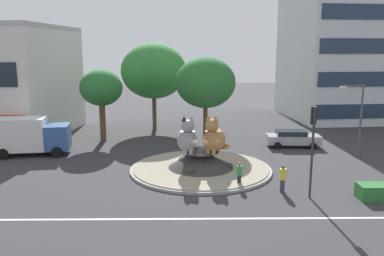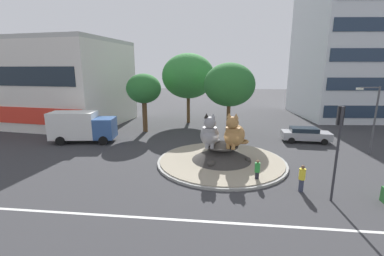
% 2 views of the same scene
% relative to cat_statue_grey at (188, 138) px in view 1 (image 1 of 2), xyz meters
% --- Properties ---
extents(ground_plane, '(160.00, 160.00, 0.00)m').
position_rel_cat_statue_grey_xyz_m(ground_plane, '(0.97, 0.30, -2.49)').
color(ground_plane, '#333335').
extents(lane_centreline, '(112.00, 0.20, 0.01)m').
position_rel_cat_statue_grey_xyz_m(lane_centreline, '(0.97, -8.27, -2.49)').
color(lane_centreline, silver).
rests_on(lane_centreline, ground).
extents(roundabout_island, '(10.41, 10.41, 1.50)m').
position_rel_cat_statue_grey_xyz_m(roundabout_island, '(0.96, 0.31, -1.96)').
color(roundabout_island, gray).
rests_on(roundabout_island, ground).
extents(cat_statue_grey, '(1.75, 2.78, 2.71)m').
position_rel_cat_statue_grey_xyz_m(cat_statue_grey, '(0.00, 0.00, 0.00)').
color(cat_statue_grey, gray).
rests_on(cat_statue_grey, roundabout_island).
extents(cat_statue_tabby, '(2.40, 2.77, 2.76)m').
position_rel_cat_statue_grey_xyz_m(cat_statue_tabby, '(1.92, -0.01, 0.02)').
color(cat_statue_tabby, '#9E703D').
rests_on(cat_statue_tabby, roundabout_island).
extents(traffic_light_mast, '(0.34, 0.46, 5.52)m').
position_rel_cat_statue_grey_xyz_m(traffic_light_mast, '(7.35, -5.22, 1.33)').
color(traffic_light_mast, '#2D2D33').
rests_on(traffic_light_mast, ground).
extents(office_tower, '(16.49, 15.12, 29.42)m').
position_rel_cat_statue_grey_xyz_m(office_tower, '(21.10, 23.87, 12.22)').
color(office_tower, silver).
rests_on(office_tower, ground).
extents(broadleaf_tree_behind_island, '(5.60, 5.60, 8.15)m').
position_rel_cat_statue_grey_xyz_m(broadleaf_tree_behind_island, '(1.70, 9.21, 3.26)').
color(broadleaf_tree_behind_island, brown).
rests_on(broadleaf_tree_behind_island, ground).
extents(second_tree_near_tower, '(7.16, 7.16, 9.54)m').
position_rel_cat_statue_grey_xyz_m(second_tree_near_tower, '(-3.70, 16.09, 3.99)').
color(second_tree_near_tower, brown).
rests_on(second_tree_near_tower, ground).
extents(third_tree_left, '(4.07, 4.07, 6.94)m').
position_rel_cat_statue_grey_xyz_m(third_tree_left, '(-8.25, 10.12, 2.65)').
color(third_tree_left, brown).
rests_on(third_tree_left, ground).
extents(streetlight_arm, '(2.09, 0.53, 6.04)m').
position_rel_cat_statue_grey_xyz_m(streetlight_arm, '(13.91, 3.81, 1.08)').
color(streetlight_arm, '#4C4C51').
rests_on(streetlight_arm, ground).
extents(pedestrian_green_shirt, '(0.35, 0.35, 1.60)m').
position_rel_cat_statue_grey_xyz_m(pedestrian_green_shirt, '(3.35, -3.23, -1.65)').
color(pedestrian_green_shirt, black).
rests_on(pedestrian_green_shirt, ground).
extents(pedestrian_yellow_shirt, '(0.39, 0.39, 1.73)m').
position_rel_cat_statue_grey_xyz_m(pedestrian_yellow_shirt, '(5.92, -4.29, -1.59)').
color(pedestrian_yellow_shirt, '#33384C').
rests_on(pedestrian_yellow_shirt, ground).
extents(sedan_on_far_lane, '(4.87, 2.24, 1.53)m').
position_rel_cat_statue_grey_xyz_m(sedan_on_far_lane, '(9.67, 7.46, -1.68)').
color(sedan_on_far_lane, '#99999E').
rests_on(sedan_on_far_lane, ground).
extents(delivery_box_truck, '(6.68, 3.33, 3.19)m').
position_rel_cat_statue_grey_xyz_m(delivery_box_truck, '(-13.44, 4.88, -0.79)').
color(delivery_box_truck, '#335693').
rests_on(delivery_box_truck, ground).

